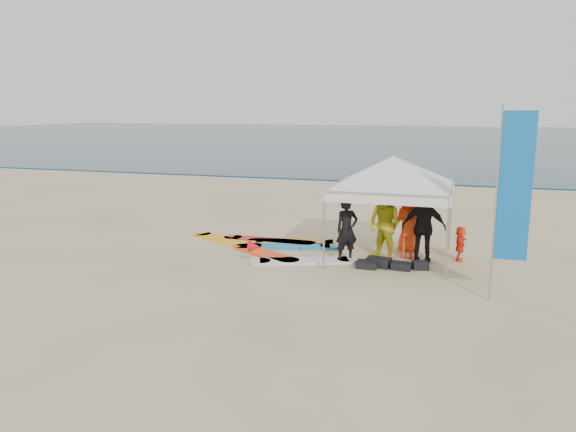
% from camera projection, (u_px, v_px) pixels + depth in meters
% --- Properties ---
extents(ground, '(120.00, 120.00, 0.00)m').
position_uv_depth(ground, '(270.00, 299.00, 11.29)').
color(ground, beige).
rests_on(ground, ground).
extents(ocean, '(160.00, 84.00, 0.08)m').
position_uv_depth(ocean, '(432.00, 138.00, 67.53)').
color(ocean, '#0C2633').
rests_on(ocean, ground).
extents(shoreline_foam, '(160.00, 1.20, 0.01)m').
position_uv_depth(shoreline_foam, '(387.00, 183.00, 28.35)').
color(shoreline_foam, silver).
rests_on(shoreline_foam, ground).
extents(person_black_a, '(0.70, 0.66, 1.60)m').
position_uv_depth(person_black_a, '(347.00, 230.00, 13.92)').
color(person_black_a, black).
rests_on(person_black_a, ground).
extents(person_yellow, '(1.12, 1.04, 1.84)m').
position_uv_depth(person_yellow, '(385.00, 224.00, 14.00)').
color(person_yellow, gold).
rests_on(person_yellow, ground).
extents(person_orange_a, '(1.09, 0.64, 1.68)m').
position_uv_depth(person_orange_a, '(408.00, 226.00, 14.24)').
color(person_orange_a, '#F23E15').
rests_on(person_orange_a, ground).
extents(person_black_b, '(1.07, 0.47, 1.81)m').
position_uv_depth(person_black_b, '(424.00, 227.00, 13.74)').
color(person_black_b, black).
rests_on(person_black_b, ground).
extents(person_orange_b, '(0.96, 0.87, 1.64)m').
position_uv_depth(person_orange_b, '(409.00, 221.00, 14.91)').
color(person_orange_b, '#E75B14').
rests_on(person_orange_b, ground).
extents(person_seated, '(0.30, 0.83, 0.88)m').
position_uv_depth(person_seated, '(460.00, 243.00, 14.06)').
color(person_seated, '#FF3516').
rests_on(person_seated, ground).
extents(canopy_tent, '(3.97, 3.97, 2.99)m').
position_uv_depth(canopy_tent, '(394.00, 156.00, 13.79)').
color(canopy_tent, '#A5A5A8').
rests_on(canopy_tent, ground).
extents(feather_flag, '(0.65, 0.04, 3.85)m').
position_uv_depth(feather_flag, '(513.00, 189.00, 10.67)').
color(feather_flag, '#A5A5A8').
rests_on(feather_flag, ground).
extents(marker_pennant, '(0.28, 0.28, 0.64)m').
position_uv_depth(marker_pennant, '(255.00, 247.00, 13.49)').
color(marker_pennant, '#A5A5A8').
rests_on(marker_pennant, ground).
extents(gear_pile, '(1.70, 0.61, 0.22)m').
position_uv_depth(gear_pile, '(387.00, 264.00, 13.45)').
color(gear_pile, black).
rests_on(gear_pile, ground).
extents(surfboard_spread, '(4.95, 2.98, 0.07)m').
position_uv_depth(surfboard_spread, '(274.00, 247.00, 15.35)').
color(surfboard_spread, silver).
rests_on(surfboard_spread, ground).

